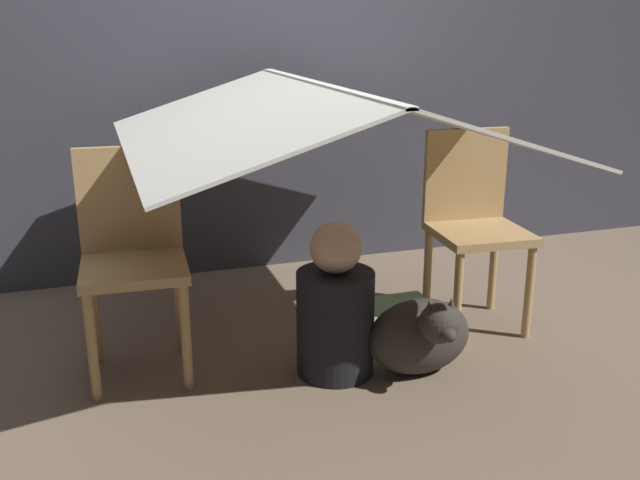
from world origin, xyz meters
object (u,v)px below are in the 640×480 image
chair_left (133,251)px  person_front (335,310)px  dog (421,335)px  chair_right (473,219)px

chair_left → person_front: size_ratio=1.42×
chair_left → dog: bearing=-18.7°
person_front → dog: 0.34m
dog → person_front: bearing=158.2°
chair_right → person_front: 0.82m
chair_right → person_front: chair_right is taller
person_front → chair_left: bearing=158.4°
chair_right → dog: chair_right is taller
chair_right → person_front: size_ratio=1.42×
person_front → dog: person_front is taller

